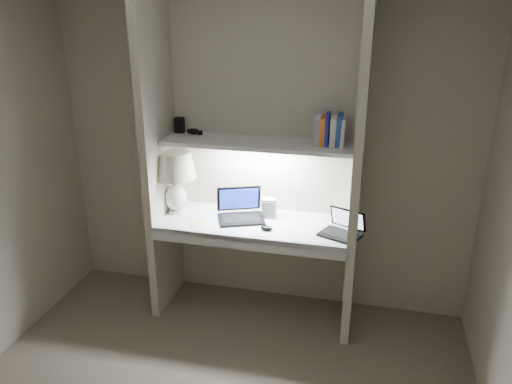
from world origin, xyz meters
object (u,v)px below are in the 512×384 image
(table_lamp, at_px, (174,172))
(speaker, at_px, (269,208))
(laptop_netbook, at_px, (343,229))
(book_row, at_px, (330,130))
(laptop_main, at_px, (240,211))

(table_lamp, distance_m, speaker, 0.77)
(laptop_netbook, distance_m, speaker, 0.60)
(table_lamp, xyz_separation_m, laptop_netbook, (1.29, -0.10, -0.29))
(speaker, xyz_separation_m, book_row, (0.43, 0.01, 0.63))
(table_lamp, height_order, laptop_netbook, table_lamp)
(table_lamp, xyz_separation_m, laptop_main, (0.51, 0.01, -0.28))
(table_lamp, height_order, speaker, table_lamp)
(table_lamp, distance_m, book_row, 1.21)
(speaker, bearing_deg, laptop_main, -168.55)
(laptop_netbook, xyz_separation_m, speaker, (-0.57, 0.18, 0.03))
(laptop_main, bearing_deg, speaker, -5.02)
(laptop_main, distance_m, book_row, 0.91)
(speaker, relative_size, book_row, 0.67)
(table_lamp, relative_size, laptop_main, 1.17)
(speaker, distance_m, book_row, 0.76)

